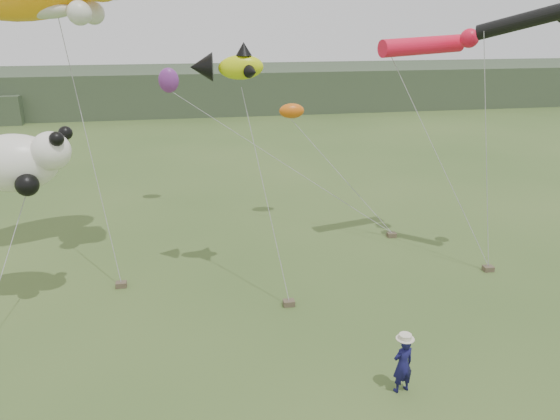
{
  "coord_description": "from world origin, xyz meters",
  "views": [
    {
      "loc": [
        -3.81,
        -12.18,
        9.01
      ],
      "look_at": [
        -1.08,
        3.0,
        3.5
      ],
      "focal_mm": 35.0,
      "sensor_mm": 36.0,
      "label": 1
    }
  ],
  "objects": [
    {
      "name": "misc_kites",
      "position": [
        -2.15,
        12.84,
        5.73
      ],
      "size": [
        6.27,
        3.31,
        2.02
      ],
      "color": "#CE5B0F",
      "rests_on": "ground"
    },
    {
      "name": "panda_kite",
      "position": [
        -8.75,
        5.06,
        4.82
      ],
      "size": [
        3.11,
        2.01,
        1.93
      ],
      "color": "white",
      "rests_on": "ground"
    },
    {
      "name": "sandbag_anchors",
      "position": [
        -0.97,
        4.79,
        0.09
      ],
      "size": [
        17.27,
        6.79,
        0.19
      ],
      "color": "brown",
      "rests_on": "ground"
    },
    {
      "name": "headland",
      "position": [
        -3.11,
        44.69,
        1.92
      ],
      "size": [
        90.0,
        13.0,
        4.0
      ],
      "color": "#2D3D28",
      "rests_on": "ground"
    },
    {
      "name": "festival_attendant",
      "position": [
        1.26,
        -1.37,
        0.78
      ],
      "size": [
        0.64,
        0.49,
        1.56
      ],
      "primitive_type": "imported",
      "rotation": [
        0.0,
        0.0,
        3.37
      ],
      "color": "#131245",
      "rests_on": "ground"
    },
    {
      "name": "tube_kites",
      "position": [
        6.19,
        6.7,
        8.3
      ],
      "size": [
        5.68,
        4.21,
        1.88
      ],
      "color": "black",
      "rests_on": "ground"
    },
    {
      "name": "ground",
      "position": [
        0.0,
        0.0,
        0.0
      ],
      "size": [
        120.0,
        120.0,
        0.0
      ],
      "primitive_type": "plane",
      "color": "#385123",
      "rests_on": "ground"
    },
    {
      "name": "fish_kite",
      "position": [
        -2.32,
        5.73,
        7.49
      ],
      "size": [
        2.4,
        1.61,
        1.24
      ],
      "color": "#C3D50D",
      "rests_on": "ground"
    }
  ]
}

